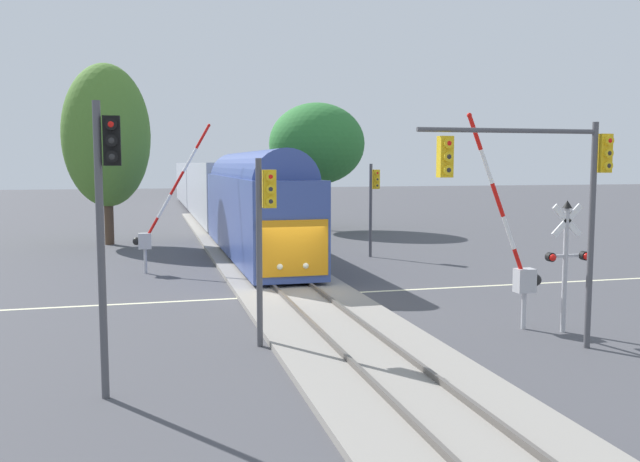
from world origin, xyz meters
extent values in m
plane|color=#47474C|center=(0.00, 0.00, 0.00)|extent=(220.00, 220.00, 0.00)
cube|color=beige|center=(0.00, 0.00, 0.00)|extent=(44.00, 0.20, 0.01)
cube|color=gray|center=(0.00, 0.00, 0.09)|extent=(4.40, 80.00, 0.18)
cube|color=#56514C|center=(-0.72, 0.00, 0.25)|extent=(0.10, 80.00, 0.14)
cube|color=#56514C|center=(0.72, 0.00, 0.25)|extent=(0.10, 80.00, 0.14)
cube|color=#384C93|center=(0.00, 10.12, 2.27)|extent=(3.00, 18.93, 3.90)
cube|color=orange|center=(0.00, 0.64, 1.69)|extent=(2.76, 0.08, 2.15)
cylinder|color=#384C93|center=(0.00, 10.12, 4.10)|extent=(2.76, 17.03, 2.76)
sphere|color=#F4F2CC|center=(-0.50, 0.63, 1.00)|extent=(0.24, 0.24, 0.24)
sphere|color=#F4F2CC|center=(0.50, 0.63, 1.00)|extent=(0.24, 0.24, 0.24)
cube|color=#B7BCC6|center=(0.00, 31.94, 2.62)|extent=(3.00, 22.90, 4.60)
cube|color=black|center=(1.51, 31.94, 2.92)|extent=(0.04, 20.61, 0.90)
cube|color=gold|center=(1.52, 31.94, 1.47)|extent=(0.04, 21.06, 0.36)
cube|color=#B7BCC6|center=(0.00, 55.73, 2.62)|extent=(3.00, 22.90, 4.60)
cube|color=black|center=(1.51, 55.73, 2.92)|extent=(0.04, 20.61, 0.90)
cube|color=gold|center=(1.52, 55.73, 1.47)|extent=(0.04, 21.06, 0.36)
cylinder|color=#B7B7BC|center=(5.42, -6.57, 0.55)|extent=(0.14, 0.14, 1.10)
cube|color=#B7B7BC|center=(5.42, -6.57, 1.45)|extent=(0.56, 0.40, 0.70)
sphere|color=black|center=(5.77, -6.57, 1.45)|extent=(0.36, 0.36, 0.36)
cylinder|color=red|center=(5.23, -6.57, 1.93)|extent=(0.49, 0.12, 1.00)
cylinder|color=white|center=(4.85, -6.57, 2.88)|extent=(0.49, 0.12, 1.00)
cylinder|color=red|center=(4.47, -6.57, 3.83)|extent=(0.49, 0.12, 1.00)
cylinder|color=white|center=(4.09, -6.57, 4.78)|extent=(0.49, 0.12, 1.00)
cylinder|color=red|center=(3.71, -6.57, 5.73)|extent=(0.49, 0.12, 1.00)
sphere|color=red|center=(3.52, -6.57, 6.21)|extent=(0.14, 0.14, 0.14)
cylinder|color=#B2B2B7|center=(6.33, -7.19, 1.80)|extent=(0.14, 0.14, 3.60)
cube|color=white|center=(6.33, -7.21, 3.25)|extent=(0.98, 0.05, 0.98)
cube|color=white|center=(6.33, -7.21, 3.25)|extent=(0.98, 0.05, 0.98)
cube|color=#B2B2B7|center=(6.33, -7.19, 2.23)|extent=(1.10, 0.08, 0.08)
cylinder|color=black|center=(5.78, -7.29, 2.23)|extent=(0.26, 0.18, 0.26)
cylinder|color=black|center=(6.88, -7.29, 2.23)|extent=(0.26, 0.18, 0.26)
sphere|color=red|center=(5.78, -7.39, 2.23)|extent=(0.20, 0.20, 0.20)
sphere|color=red|center=(6.88, -7.39, 2.23)|extent=(0.20, 0.20, 0.20)
cone|color=black|center=(6.33, -7.19, 3.72)|extent=(0.28, 0.28, 0.22)
cylinder|color=#B7B7BC|center=(-5.42, 6.57, 0.55)|extent=(0.14, 0.14, 1.10)
cube|color=#B7B7BC|center=(-5.42, 6.57, 1.45)|extent=(0.56, 0.40, 0.70)
sphere|color=black|center=(-5.77, 6.57, 1.45)|extent=(0.36, 0.36, 0.36)
cylinder|color=red|center=(-5.13, 6.57, 1.96)|extent=(0.68, 0.12, 1.08)
cylinder|color=white|center=(-4.55, 6.57, 2.98)|extent=(0.68, 0.12, 1.08)
cylinder|color=red|center=(-3.97, 6.57, 4.00)|extent=(0.68, 0.12, 1.08)
cylinder|color=white|center=(-3.39, 6.57, 5.03)|extent=(0.68, 0.12, 1.08)
cylinder|color=red|center=(-2.81, 6.57, 6.05)|extent=(0.68, 0.12, 1.08)
sphere|color=red|center=(-2.52, 6.57, 6.56)|extent=(0.14, 0.14, 0.14)
cylinder|color=#4C4C51|center=(-6.19, -9.62, 3.06)|extent=(0.16, 0.16, 6.12)
cube|color=black|center=(-5.91, -9.62, 5.32)|extent=(0.34, 0.26, 1.00)
sphere|color=red|center=(-5.91, -9.77, 5.64)|extent=(0.20, 0.20, 0.20)
cylinder|color=black|center=(-5.91, -9.80, 5.64)|extent=(0.24, 0.10, 0.24)
sphere|color=#262626|center=(-5.91, -9.77, 5.32)|extent=(0.20, 0.20, 0.20)
cylinder|color=black|center=(-5.91, -9.80, 5.32)|extent=(0.24, 0.10, 0.24)
sphere|color=#262626|center=(-5.91, -9.77, 5.00)|extent=(0.20, 0.20, 0.20)
cylinder|color=black|center=(-5.91, -9.80, 5.00)|extent=(0.24, 0.10, 0.24)
cylinder|color=#4C4C51|center=(5.96, 9.11, 2.42)|extent=(0.16, 0.16, 4.85)
cube|color=gold|center=(6.24, 9.11, 4.05)|extent=(0.34, 0.26, 1.00)
sphere|color=red|center=(6.24, 8.96, 4.37)|extent=(0.20, 0.20, 0.20)
cylinder|color=gold|center=(6.24, 8.93, 4.37)|extent=(0.24, 0.10, 0.24)
sphere|color=#262626|center=(6.24, 8.96, 4.05)|extent=(0.20, 0.20, 0.20)
cylinder|color=gold|center=(6.24, 8.93, 4.05)|extent=(0.24, 0.10, 0.24)
sphere|color=#262626|center=(6.24, 8.96, 3.73)|extent=(0.20, 0.20, 0.20)
cylinder|color=gold|center=(6.24, 8.93, 3.73)|extent=(0.24, 0.10, 0.24)
cylinder|color=#4C4C51|center=(5.95, -8.80, 2.97)|extent=(0.16, 0.16, 5.93)
cube|color=gold|center=(6.23, -8.80, 5.13)|extent=(0.34, 0.26, 1.00)
sphere|color=red|center=(6.23, -8.95, 5.45)|extent=(0.20, 0.20, 0.20)
cylinder|color=gold|center=(6.23, -8.98, 5.45)|extent=(0.24, 0.10, 0.24)
sphere|color=#262626|center=(6.23, -8.95, 5.13)|extent=(0.20, 0.20, 0.20)
cylinder|color=gold|center=(6.23, -8.98, 5.13)|extent=(0.24, 0.10, 0.24)
sphere|color=#262626|center=(6.23, -8.95, 4.81)|extent=(0.20, 0.20, 0.20)
cylinder|color=gold|center=(6.23, -8.98, 4.81)|extent=(0.24, 0.10, 0.24)
cylinder|color=#4C4C51|center=(3.49, -8.80, 5.68)|extent=(4.91, 0.12, 0.12)
cube|color=gold|center=(1.77, -8.80, 5.03)|extent=(0.34, 0.26, 1.00)
sphere|color=red|center=(1.77, -8.95, 5.35)|extent=(0.20, 0.20, 0.20)
cylinder|color=gold|center=(1.77, -8.98, 5.35)|extent=(0.24, 0.10, 0.24)
sphere|color=#262626|center=(1.77, -8.95, 5.03)|extent=(0.20, 0.20, 0.20)
cylinder|color=gold|center=(1.77, -8.98, 5.03)|extent=(0.24, 0.10, 0.24)
sphere|color=#262626|center=(1.77, -8.95, 4.71)|extent=(0.20, 0.20, 0.20)
cylinder|color=gold|center=(1.77, -8.98, 4.71)|extent=(0.24, 0.10, 0.24)
cylinder|color=#4C4C51|center=(-2.42, -6.49, 2.50)|extent=(0.16, 0.16, 5.01)
cube|color=gold|center=(-2.14, -6.49, 4.21)|extent=(0.34, 0.26, 1.00)
sphere|color=red|center=(-2.14, -6.64, 4.53)|extent=(0.20, 0.20, 0.20)
cylinder|color=gold|center=(-2.14, -6.67, 4.53)|extent=(0.24, 0.10, 0.24)
sphere|color=#262626|center=(-2.14, -6.64, 4.21)|extent=(0.20, 0.20, 0.20)
cylinder|color=gold|center=(-2.14, -6.67, 4.21)|extent=(0.24, 0.10, 0.24)
sphere|color=#262626|center=(-2.14, -6.64, 3.89)|extent=(0.20, 0.20, 0.20)
cylinder|color=gold|center=(-2.14, -6.67, 3.89)|extent=(0.24, 0.10, 0.24)
cylinder|color=brown|center=(6.80, 23.87, 2.04)|extent=(0.37, 0.37, 4.07)
ellipsoid|color=#2D7533|center=(6.80, 23.87, 6.30)|extent=(6.98, 6.98, 5.93)
cylinder|color=#4C3828|center=(-7.54, 18.08, 1.68)|extent=(0.54, 0.54, 3.35)
ellipsoid|color=#4C7A2D|center=(-7.54, 18.08, 6.52)|extent=(5.11, 5.11, 8.44)
camera|label=1|loc=(-5.23, -23.84, 4.87)|focal=37.59mm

